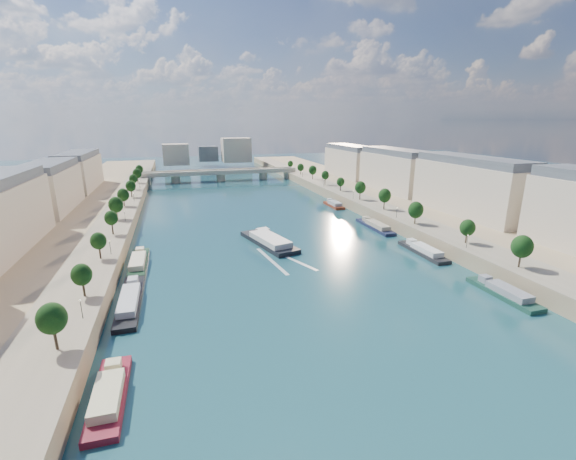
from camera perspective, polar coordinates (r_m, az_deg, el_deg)
ground at (r=157.46m, az=-3.84°, el=0.01°), size 700.00×700.00×0.00m
quay_left at (r=158.30m, az=-30.19°, el=-1.16°), size 44.00×520.00×5.00m
quay_right at (r=185.68m, az=18.39°, el=2.49°), size 44.00×520.00×5.00m
pave_left at (r=154.61m, az=-24.94°, el=0.16°), size 14.00×520.00×0.10m
pave_right at (r=177.09m, az=14.45°, el=3.02°), size 14.00×520.00×0.10m
trees_left at (r=154.98m, az=-24.35°, el=2.34°), size 4.80×268.80×8.26m
trees_right at (r=183.51m, az=12.45°, el=5.33°), size 4.80×268.80×8.26m
lamps_left at (r=143.69m, az=-23.83°, el=0.30°), size 0.36×200.36×4.28m
lamps_right at (r=178.53m, az=12.45°, el=4.15°), size 0.36×200.36×4.28m
buildings_left at (r=170.28m, az=-34.20°, el=4.16°), size 16.00×226.00×23.20m
buildings_right at (r=200.29m, az=19.89°, el=7.36°), size 16.00×226.00×23.20m
skyline at (r=370.20m, az=-11.07°, el=11.28°), size 79.00×42.00×22.00m
bridge at (r=289.91m, az=-9.95°, el=8.20°), size 112.00×12.00×8.15m
tour_barge at (r=138.82m, az=-2.85°, el=-1.67°), size 15.87×31.51×4.11m
wake at (r=124.06m, az=-1.02°, el=-4.42°), size 13.92×25.94×0.04m
moored_barges_left at (r=87.95m, az=-23.36°, el=-14.31°), size 5.00×119.33×3.60m
moored_barges_right at (r=134.56m, az=20.21°, el=-3.41°), size 5.00×169.00×3.60m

